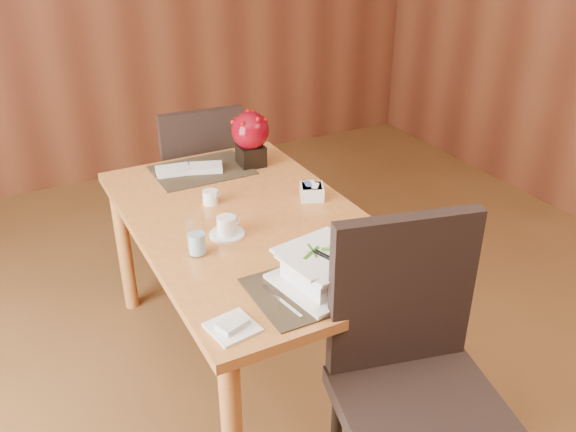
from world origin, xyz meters
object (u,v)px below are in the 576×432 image
water_glass (196,235)px  creamer_jug (210,197)px  bread_plate (233,327)px  coffee_cup (227,227)px  berry_decor (250,136)px  dining_table (251,239)px  soup_setting (324,269)px  far_chair (200,178)px  near_chair (414,367)px  sugar_caddy (312,192)px

water_glass → creamer_jug: water_glass is taller
bread_plate → coffee_cup: bearing=69.0°
berry_decor → creamer_jug: bearing=-137.8°
coffee_cup → water_glass: size_ratio=0.87×
coffee_cup → berry_decor: bearing=57.4°
dining_table → soup_setting: soup_setting is taller
coffee_cup → far_chair: (0.24, 0.98, -0.24)m
water_glass → bread_plate: bearing=-97.2°
soup_setting → creamer_jug: bearing=89.8°
coffee_cup → near_chair: near_chair is taller
soup_setting → bread_plate: soup_setting is taller
creamer_jug → berry_decor: (0.33, 0.30, 0.12)m
creamer_jug → near_chair: (0.24, -1.10, -0.17)m
creamer_jug → bread_plate: bearing=-129.4°
berry_decor → near_chair: (-0.09, -1.40, -0.29)m
sugar_caddy → bread_plate: sugar_caddy is taller
coffee_cup → bread_plate: size_ratio=1.00×
near_chair → water_glass: bearing=134.3°
soup_setting → near_chair: bearing=-79.9°
water_glass → far_chair: bearing=69.9°
dining_table → creamer_jug: (-0.09, 0.20, 0.13)m
dining_table → far_chair: bearing=83.4°
dining_table → berry_decor: berry_decor is taller
dining_table → water_glass: (-0.28, -0.16, 0.18)m
dining_table → soup_setting: size_ratio=4.38×
soup_setting → water_glass: bearing=119.9°
water_glass → sugar_caddy: (0.60, 0.21, -0.05)m
water_glass → far_chair: (0.39, 1.07, -0.29)m
coffee_cup → dining_table: bearing=30.5°
far_chair → dining_table: bearing=89.0°
soup_setting → far_chair: size_ratio=0.36×
water_glass → near_chair: (0.44, -0.74, -0.22)m
soup_setting → coffee_cup: size_ratio=2.47×
berry_decor → dining_table: bearing=-115.3°
dining_table → coffee_cup: bearing=-149.5°
creamer_jug → berry_decor: bearing=19.8°
near_chair → bread_plate: bearing=164.6°
coffee_cup → creamer_jug: size_ratio=1.66×
berry_decor → bread_plate: size_ratio=1.94×
water_glass → far_chair: 1.17m
dining_table → coffee_cup: coffee_cup is taller
sugar_caddy → near_chair: bearing=-99.9°
sugar_caddy → soup_setting: bearing=-116.1°
water_glass → near_chair: bearing=-59.3°
dining_table → berry_decor: 0.61m
creamer_jug → berry_decor: 0.46m
dining_table → berry_decor: size_ratio=5.59×
near_chair → soup_setting: bearing=123.0°
creamer_jug → sugar_caddy: bearing=-43.4°
sugar_caddy → bread_plate: (-0.66, -0.67, -0.03)m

